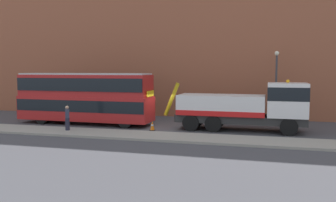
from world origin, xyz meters
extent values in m
plane|color=#424247|center=(0.00, 0.00, 0.00)|extent=(120.00, 120.00, 0.00)
cube|color=gray|center=(0.00, -4.20, 0.07)|extent=(60.00, 2.80, 0.15)
cube|color=#935138|center=(0.00, 6.51, 8.00)|extent=(60.00, 1.20, 16.00)
cube|color=#2D2D2D|center=(5.57, -0.23, 0.85)|extent=(9.04, 2.39, 0.55)
cube|color=white|center=(8.77, -0.29, 2.28)|extent=(2.65, 2.65, 2.30)
cube|color=black|center=(8.77, -0.29, 2.73)|extent=(2.68, 2.68, 0.90)
cube|color=silver|center=(4.27, -0.20, 1.83)|extent=(6.15, 2.72, 1.40)
cube|color=red|center=(4.27, -0.20, 1.31)|extent=(6.15, 2.77, 0.36)
cylinder|color=#B79914|center=(0.56, -0.13, 2.13)|extent=(1.24, 0.30, 2.52)
sphere|color=orange|center=(8.77, -0.29, 3.55)|extent=(0.24, 0.24, 0.24)
cylinder|color=black|center=(8.89, 0.82, 0.58)|extent=(1.17, 0.36, 1.16)
cylinder|color=black|center=(8.85, -1.40, 0.58)|extent=(1.17, 0.36, 1.16)
cylinder|color=black|center=(3.89, 0.92, 0.58)|extent=(1.17, 0.36, 1.16)
cylinder|color=black|center=(3.85, -1.30, 0.58)|extent=(1.17, 0.36, 1.16)
cylinder|color=black|center=(2.29, 0.95, 0.58)|extent=(1.17, 0.36, 1.16)
cylinder|color=black|center=(2.25, -1.27, 0.58)|extent=(1.17, 0.36, 1.16)
cube|color=#AD1E1E|center=(-6.57, -0.23, 1.29)|extent=(11.05, 2.72, 1.90)
cube|color=#AD1E1E|center=(-6.57, -0.23, 3.09)|extent=(10.83, 2.62, 1.70)
cube|color=black|center=(-6.57, -0.23, 1.54)|extent=(10.94, 2.77, 0.90)
cube|color=black|center=(-6.57, -0.23, 3.19)|extent=(10.72, 2.76, 1.00)
cube|color=#B2B2B2|center=(-6.57, -0.23, 4.00)|extent=(10.60, 2.51, 0.12)
cube|color=yellow|center=(-1.05, -0.34, 2.54)|extent=(0.09, 1.50, 0.44)
cylinder|color=black|center=(-2.65, 0.78, 0.52)|extent=(1.05, 0.32, 1.04)
cylinder|color=black|center=(-2.69, -1.38, 0.52)|extent=(1.05, 0.32, 1.04)
cylinder|color=black|center=(-9.85, 0.92, 0.52)|extent=(1.05, 0.32, 1.04)
cylinder|color=black|center=(-9.89, -1.24, 0.52)|extent=(1.05, 0.32, 1.04)
cylinder|color=#232333|center=(-5.90, -4.03, 0.57)|extent=(0.41, 0.41, 0.85)
cube|color=#2D3347|center=(-5.90, -4.03, 1.31)|extent=(0.44, 0.48, 0.62)
sphere|color=tan|center=(-5.90, -4.03, 1.74)|extent=(0.24, 0.24, 0.24)
cone|color=orange|center=(-0.43, -1.83, 0.36)|extent=(0.32, 0.32, 0.72)
cylinder|color=white|center=(-0.43, -1.83, 0.40)|extent=(0.21, 0.21, 0.10)
cube|color=black|center=(-0.43, -1.83, 0.02)|extent=(0.36, 0.36, 0.04)
cylinder|color=#38383D|center=(8.17, 4.31, 2.75)|extent=(0.16, 0.16, 5.50)
sphere|color=#EAE5C6|center=(8.17, 4.31, 5.65)|extent=(0.36, 0.36, 0.36)
camera|label=1|loc=(7.08, -25.54, 4.33)|focal=37.65mm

